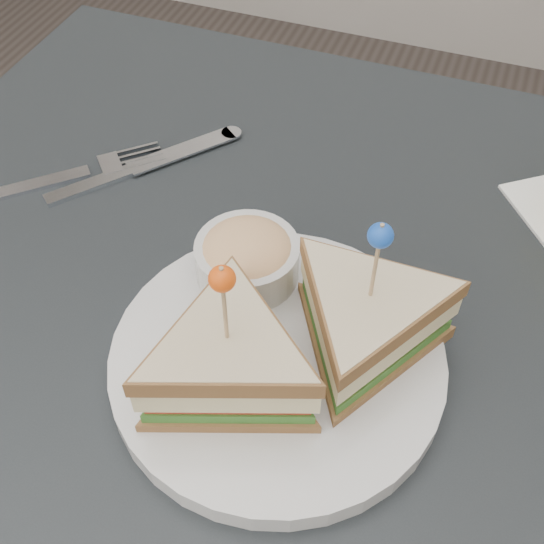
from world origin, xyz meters
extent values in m
cube|color=black|center=(0.00, 0.00, 0.73)|extent=(0.80, 0.80, 0.03)
cylinder|color=black|center=(-0.35, 0.35, 0.36)|extent=(0.04, 0.04, 0.72)
cylinder|color=silver|center=(0.03, -0.04, 0.76)|extent=(0.29, 0.29, 0.01)
cylinder|color=silver|center=(0.03, -0.04, 0.77)|extent=(0.29, 0.29, 0.00)
cylinder|color=tan|center=(0.01, -0.08, 0.86)|extent=(0.00, 0.00, 0.08)
sphere|color=#D5470D|center=(0.01, -0.08, 0.89)|extent=(0.02, 0.02, 0.02)
cylinder|color=tan|center=(0.09, -0.01, 0.86)|extent=(0.00, 0.00, 0.08)
sphere|color=#1645A8|center=(0.09, -0.01, 0.89)|extent=(0.02, 0.02, 0.02)
cylinder|color=silver|center=(-0.02, 0.03, 0.78)|extent=(0.10, 0.10, 0.04)
ellipsoid|color=#E0B772|center=(-0.02, 0.03, 0.80)|extent=(0.09, 0.09, 0.03)
cube|color=white|center=(-0.27, 0.06, 0.75)|extent=(0.11, 0.11, 0.00)
cube|color=white|center=(-0.20, 0.12, 0.75)|extent=(0.04, 0.04, 0.00)
cube|color=silver|center=(-0.20, 0.09, 0.75)|extent=(0.07, 0.08, 0.01)
cube|color=silver|center=(-0.15, 0.17, 0.75)|extent=(0.09, 0.10, 0.00)
cylinder|color=silver|center=(-0.11, 0.21, 0.75)|extent=(0.03, 0.03, 0.00)
camera|label=1|loc=(0.13, -0.31, 1.19)|focal=45.00mm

